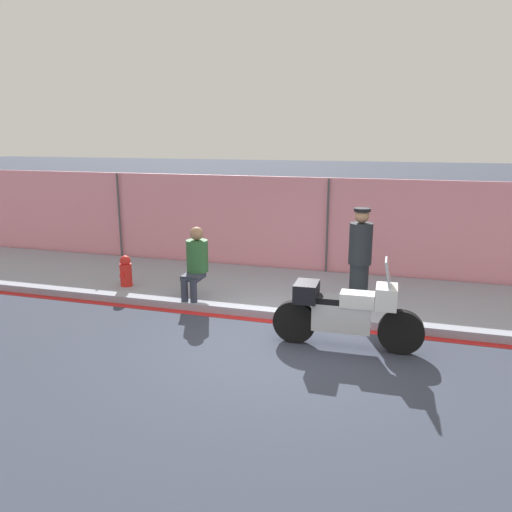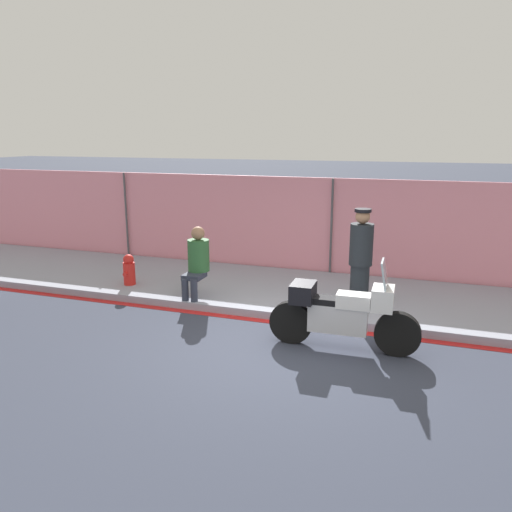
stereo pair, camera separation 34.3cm
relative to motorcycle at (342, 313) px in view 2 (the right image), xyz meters
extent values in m
plane|color=#333847|center=(-0.90, -0.38, -0.60)|extent=(120.00, 120.00, 0.00)
cube|color=#8E93A3|center=(-0.90, 2.39, -0.52)|extent=(40.72, 3.08, 0.15)
cube|color=red|center=(-0.90, 0.75, -0.60)|extent=(40.72, 0.18, 0.01)
cube|color=pink|center=(-0.90, 4.02, 0.58)|extent=(38.69, 0.08, 2.35)
cylinder|color=#4C4C51|center=(-6.38, 3.92, 0.58)|extent=(0.05, 0.05, 2.35)
cylinder|color=#4C4C51|center=(-0.90, 3.92, 0.58)|extent=(0.05, 0.05, 2.35)
cylinder|color=black|center=(0.85, 0.02, -0.25)|extent=(0.70, 0.16, 0.70)
cylinder|color=black|center=(-0.81, -0.02, -0.25)|extent=(0.70, 0.16, 0.70)
cube|color=silver|center=(-0.06, 0.00, -0.09)|extent=(0.92, 0.30, 0.45)
cube|color=white|center=(0.17, 0.00, 0.22)|extent=(0.53, 0.32, 0.22)
cube|color=black|center=(-0.16, 0.00, 0.18)|extent=(0.61, 0.29, 0.10)
cube|color=white|center=(0.60, 0.01, 0.30)|extent=(0.33, 0.48, 0.34)
cube|color=silver|center=(0.60, 0.01, 0.68)|extent=(0.11, 0.42, 0.42)
cube|color=black|center=(-0.63, -0.01, 0.28)|extent=(0.37, 0.51, 0.30)
cylinder|color=#1E2328|center=(0.04, 1.81, -0.06)|extent=(0.36, 0.36, 0.78)
cylinder|color=#1E2328|center=(0.04, 1.81, 0.72)|extent=(0.43, 0.43, 0.78)
sphere|color=#A37556|center=(0.04, 1.81, 1.25)|extent=(0.27, 0.27, 0.27)
cylinder|color=black|center=(0.04, 1.81, 1.36)|extent=(0.31, 0.31, 0.06)
cylinder|color=#2D3342|center=(-3.20, 0.96, -0.23)|extent=(0.14, 0.14, 0.45)
cylinder|color=#2D3342|center=(-3.01, 0.96, -0.23)|extent=(0.14, 0.14, 0.45)
cube|color=#2D3342|center=(-3.11, 1.18, 0.00)|extent=(0.37, 0.45, 0.10)
cylinder|color=#2D6033|center=(-3.11, 1.41, 0.36)|extent=(0.43, 0.43, 0.63)
sphere|color=#A37556|center=(-3.11, 1.41, 0.81)|extent=(0.27, 0.27, 0.27)
cylinder|color=red|center=(-4.83, 1.55, -0.21)|extent=(0.25, 0.25, 0.48)
sphere|color=red|center=(-4.83, 1.55, 0.10)|extent=(0.23, 0.23, 0.23)
cylinder|color=red|center=(-4.83, 1.41, -0.18)|extent=(0.09, 0.10, 0.09)
camera|label=1|loc=(0.76, -7.50, 2.70)|focal=35.00mm
camera|label=2|loc=(1.09, -7.39, 2.70)|focal=35.00mm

